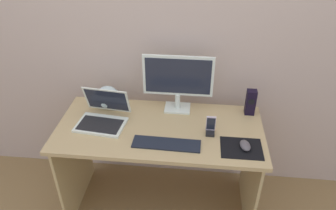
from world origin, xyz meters
TOP-DOWN VIEW (x-y plane):
  - ground_plane at (0.00, 0.00)m, footprint 8.00×8.00m
  - wall_back at (0.00, 0.42)m, footprint 6.00×0.04m
  - desk at (0.00, 0.00)m, footprint 1.36×0.64m
  - monitor at (0.10, 0.23)m, footprint 0.48×0.14m
  - speaker_right at (0.60, 0.23)m, footprint 0.07×0.06m
  - laptop at (-0.38, 0.02)m, footprint 0.34×0.32m
  - fishbowl at (-0.40, 0.21)m, footprint 0.17×0.17m
  - keyboard_external at (0.06, -0.17)m, footprint 0.42×0.12m
  - mousepad at (0.52, -0.16)m, footprint 0.25×0.20m
  - mouse at (0.54, -0.15)m, footprint 0.08×0.11m
  - phone_in_dock at (0.33, -0.04)m, footprint 0.06×0.05m

SIDE VIEW (x-z plane):
  - ground_plane at x=0.00m, z-range 0.00..0.00m
  - desk at x=0.00m, z-range 0.22..0.97m
  - mousepad at x=0.52m, z-range 0.75..0.76m
  - keyboard_external at x=0.06m, z-range 0.75..0.76m
  - mouse at x=0.54m, z-range 0.76..0.79m
  - laptop at x=-0.38m, z-range 0.69..0.91m
  - phone_in_dock at x=0.33m, z-range 0.73..0.87m
  - fishbowl at x=-0.40m, z-range 0.75..0.91m
  - speaker_right at x=0.60m, z-range 0.75..0.94m
  - monitor at x=0.10m, z-range 0.78..1.19m
  - wall_back at x=0.00m, z-range 0.00..2.50m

